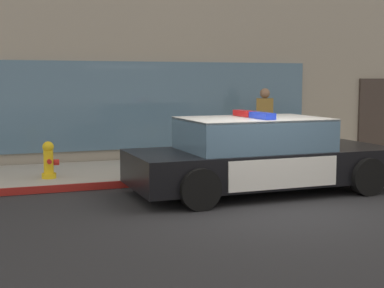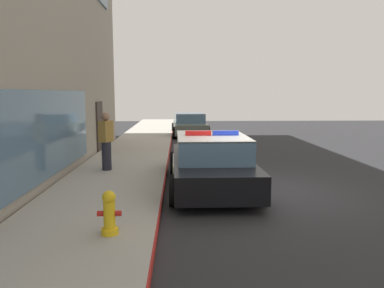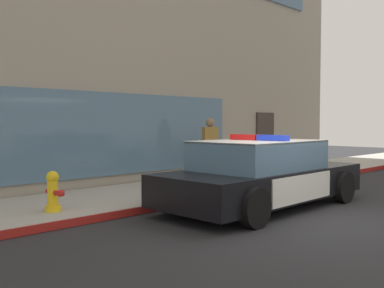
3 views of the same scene
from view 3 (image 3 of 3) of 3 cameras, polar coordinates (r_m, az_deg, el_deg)
ground at (r=8.27m, az=13.18°, el=-9.40°), size 48.00×48.00×0.00m
sidewalk at (r=10.59m, az=-3.74°, el=-6.24°), size 48.00×2.75×0.15m
curb_red_paint at (r=9.60m, az=1.76°, el=-7.17°), size 28.80×0.04×0.14m
storefront_building at (r=16.67m, az=-19.81°, el=12.59°), size 19.76×11.18×9.24m
police_cruiser at (r=9.06m, az=9.14°, el=-3.93°), size 4.92×2.18×1.49m
fire_hydrant at (r=8.23m, az=-17.67°, el=-5.96°), size 0.34×0.39×0.73m
pedestrian_on_sidewalk at (r=12.18m, az=2.37°, el=-0.61°), size 0.47×0.40×1.71m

